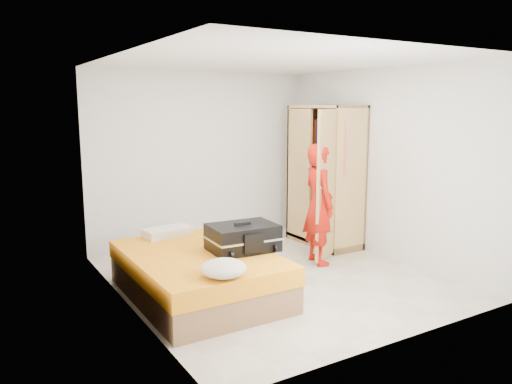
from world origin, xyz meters
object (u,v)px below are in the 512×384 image
wardrobe (325,180)px  suitcase (243,237)px  person (319,204)px  bed (199,274)px  round_cushion (224,268)px

wardrobe → suitcase: 2.33m
person → bed: bearing=109.2°
bed → wardrobe: wardrobe is taller
wardrobe → round_cushion: (-2.62, -1.76, -0.42)m
bed → wardrobe: 2.77m
wardrobe → person: wardrobe is taller
bed → suitcase: suitcase is taller
suitcase → bed: bearing=164.6°
bed → suitcase: bearing=-18.9°
round_cushion → bed: bearing=81.9°
wardrobe → round_cushion: wardrobe is taller
bed → person: person is taller
round_cushion → person: bearing=29.1°
suitcase → person: bearing=20.8°
suitcase → round_cushion: suitcase is taller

